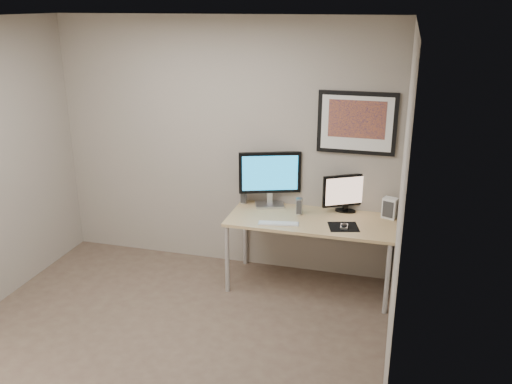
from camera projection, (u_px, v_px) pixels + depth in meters
The scene contains 12 objects.
floor at pixel (161, 348), 4.49m from camera, with size 3.60×3.60×0.00m, color #4C3A2F.
room at pixel (173, 142), 4.35m from camera, with size 3.60×3.60×3.60m.
desk at pixel (311, 225), 5.25m from camera, with size 1.60×0.70×0.73m.
framed_art at pixel (357, 123), 5.14m from camera, with size 0.75×0.04×0.60m.
monitor_large at pixel (270, 177), 5.45m from camera, with size 0.60×0.29×0.57m.
monitor_tv at pixel (346, 192), 5.34m from camera, with size 0.44×0.27×0.39m.
speaker_left at pixel (244, 195), 5.60m from camera, with size 0.07×0.07×0.18m, color #B1B2B7.
speaker_right at pixel (299, 206), 5.32m from camera, with size 0.07×0.07×0.16m, color #B1B2B7.
keyboard at pixel (279, 223), 5.10m from camera, with size 0.38×0.10×0.01m, color silver.
mousepad at pixel (343, 227), 5.04m from camera, with size 0.27×0.24×0.00m, color black.
mouse at pixel (344, 226), 5.01m from camera, with size 0.06×0.11×0.04m, color black.
fan_unit at pixel (390, 208), 5.22m from camera, with size 0.13×0.10×0.20m, color silver.
Camera 1 is at (1.77, -3.46, 2.71)m, focal length 38.00 mm.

